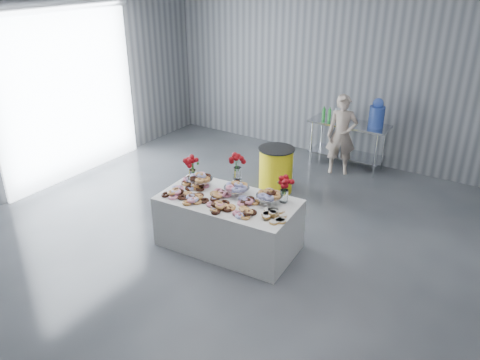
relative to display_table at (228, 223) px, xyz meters
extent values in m
plane|color=#36393E|center=(0.10, -0.46, -0.38)|extent=(9.00, 9.00, 0.00)
cube|color=slate|center=(0.10, 4.04, 1.62)|extent=(8.00, 0.04, 4.00)
cube|color=slate|center=(-3.90, -0.46, 1.62)|extent=(0.04, 9.00, 4.00)
cube|color=white|center=(-3.84, 0.54, 1.12)|extent=(0.05, 3.00, 3.00)
cylinder|color=silver|center=(-3.80, 0.54, 2.67)|extent=(0.24, 3.00, 0.24)
cube|color=silver|center=(0.00, 0.00, 0.00)|extent=(1.96, 1.13, 0.75)
cube|color=silver|center=(0.33, 3.64, 0.51)|extent=(1.50, 0.60, 0.04)
cube|color=silver|center=(0.33, 3.64, -0.12)|extent=(1.40, 0.55, 0.03)
cylinder|color=silver|center=(-0.32, 3.39, 0.05)|extent=(0.04, 0.04, 0.86)
cylinder|color=silver|center=(0.98, 3.39, 0.05)|extent=(0.04, 0.04, 0.86)
cylinder|color=silver|center=(-0.32, 3.89, 0.05)|extent=(0.04, 0.04, 0.86)
cylinder|color=silver|center=(0.98, 3.89, 0.05)|extent=(0.04, 0.04, 0.86)
cylinder|color=silver|center=(-0.56, 0.11, 0.44)|extent=(0.06, 0.06, 0.12)
cylinder|color=silver|center=(-0.56, 0.11, 0.50)|extent=(0.36, 0.36, 0.01)
cylinder|color=silver|center=(0.04, 0.15, 0.44)|extent=(0.06, 0.06, 0.12)
cylinder|color=silver|center=(0.04, 0.15, 0.50)|extent=(0.36, 0.36, 0.01)
cylinder|color=silver|center=(0.54, 0.19, 0.44)|extent=(0.06, 0.06, 0.12)
cylinder|color=silver|center=(0.54, 0.19, 0.50)|extent=(0.36, 0.36, 0.01)
cylinder|color=white|center=(-0.77, 0.20, 0.46)|extent=(0.11, 0.11, 0.18)
cylinder|color=#1E5919|center=(-0.77, 0.20, 0.59)|extent=(0.04, 0.04, 0.18)
cylinder|color=white|center=(0.68, 0.35, 0.46)|extent=(0.11, 0.11, 0.18)
cylinder|color=#1E5919|center=(0.68, 0.35, 0.59)|extent=(0.04, 0.04, 0.18)
cylinder|color=silver|center=(-0.07, 0.35, 0.45)|extent=(0.14, 0.14, 0.15)
cylinder|color=white|center=(-0.07, 0.35, 0.61)|extent=(0.11, 0.11, 0.18)
cylinder|color=#1E5919|center=(-0.07, 0.35, 0.75)|extent=(0.04, 0.04, 0.18)
cylinder|color=#4168DE|center=(0.83, 3.64, 0.73)|extent=(0.28, 0.28, 0.40)
sphere|color=#4168DE|center=(0.83, 3.64, 0.98)|extent=(0.20, 0.20, 0.20)
imported|color=#CC8C93|center=(0.33, 3.28, 0.39)|extent=(0.65, 0.56, 1.52)
cylinder|color=yellow|center=(-0.30, 1.91, 0.02)|extent=(0.58, 0.58, 0.79)
cylinder|color=black|center=(-0.30, 1.91, 0.42)|extent=(0.63, 0.63, 0.02)
camera|label=1|loc=(3.23, -4.68, 3.35)|focal=35.00mm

